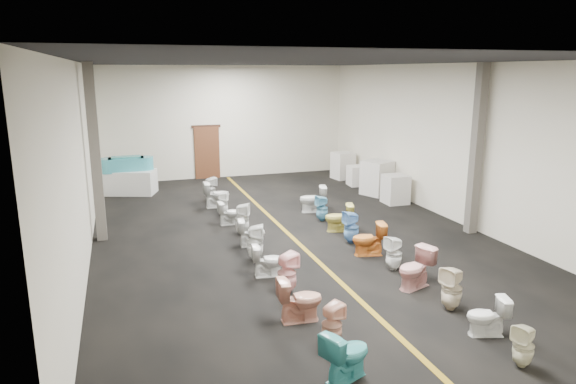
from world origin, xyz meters
The scene contains 39 objects.
floor centered at (0.00, 0.00, 0.00)m, with size 16.00×16.00×0.00m, color black.
ceiling centered at (0.00, 0.00, 4.50)m, with size 16.00×16.00×0.00m, color black.
wall_back centered at (0.00, 8.00, 2.25)m, with size 10.00×10.00×0.00m, color beige.
wall_front centered at (0.00, -8.00, 2.25)m, with size 10.00×10.00×0.00m, color beige.
wall_left centered at (-5.00, 0.00, 2.25)m, with size 16.00×16.00×0.00m, color beige.
wall_right centered at (5.00, 0.00, 2.25)m, with size 16.00×16.00×0.00m, color beige.
aisle_stripe centered at (0.00, 0.00, 0.00)m, with size 0.12×15.60×0.01m, color olive.
back_door centered at (-0.80, 7.94, 1.05)m, with size 1.00×0.10×2.10m, color #562D19.
door_frame centered at (-0.80, 7.95, 2.12)m, with size 1.15×0.08×0.10m, color #331C11.
column_left centered at (-4.75, 1.00, 2.25)m, with size 0.25×0.25×4.50m, color #59544C.
column_right centered at (4.75, -1.50, 2.25)m, with size 0.25×0.25×4.50m, color #59544C.
display_table centered at (-3.97, 6.13, 0.42)m, with size 1.90×0.95×0.84m, color silver.
bathtub centered at (-3.97, 6.13, 1.07)m, with size 1.86×0.66×0.55m.
appliance_crate_a centered at (4.40, 1.92, 0.47)m, with size 0.74×0.74×0.95m, color beige.
appliance_crate_b centered at (4.40, 3.22, 0.60)m, with size 0.88×0.88×1.21m, color beige.
appliance_crate_c centered at (4.40, 4.79, 0.38)m, with size 0.67×0.67×0.76m, color silver.
appliance_crate_d centered at (4.40, 6.12, 0.54)m, with size 0.75×0.75×1.08m, color silver.
toilet_left_0 centered at (-1.32, -6.69, 0.39)m, with size 0.43×0.76×0.77m, color teal.
toilet_left_1 centered at (-1.16, -5.79, 0.36)m, with size 0.33×0.33×0.73m, color #DFA085.
toilet_left_2 centered at (-1.36, -4.83, 0.40)m, with size 0.45×0.78×0.80m, color tan.
toilet_left_3 centered at (-1.22, -3.67, 0.42)m, with size 0.38×0.38×0.84m, color #F4AEAC.
toilet_left_4 centered at (-1.32, -2.71, 0.35)m, with size 0.39×0.68×0.69m, color white.
toilet_left_5 centered at (-1.34, -1.69, 0.42)m, with size 0.38×0.39×0.84m, color white.
toilet_left_6 centered at (-1.18, -0.73, 0.34)m, with size 0.38×0.67×0.69m, color silver.
toilet_left_7 centered at (-1.18, 0.28, 0.42)m, with size 0.38×0.39×0.85m, color silver.
toilet_left_8 centered at (-1.31, 1.28, 0.34)m, with size 0.38×0.66×0.67m, color silver.
toilet_left_9 centered at (-1.32, 2.27, 0.37)m, with size 0.33×0.34×0.73m, color white.
toilet_left_10 centered at (-1.31, 3.28, 0.42)m, with size 0.46×0.81×0.83m, color silver.
toilet_left_11 centered at (-1.35, 4.18, 0.40)m, with size 0.36×0.37×0.80m, color silver.
toilet_right_0 centered at (1.28, -7.23, 0.34)m, with size 0.31×0.31×0.68m, color beige.
toilet_right_1 centered at (1.40, -6.29, 0.34)m, with size 0.38×0.66×0.68m, color white.
toilet_right_2 centered at (1.42, -5.30, 0.42)m, with size 0.38×0.38×0.83m, color beige.
toilet_right_3 centered at (1.31, -4.24, 0.42)m, with size 0.46×0.81×0.83m, color #DB9994.
toilet_right_4 centered at (1.38, -3.27, 0.39)m, with size 0.35×0.36×0.78m, color white.
toilet_right_5 centered at (1.30, -2.24, 0.40)m, with size 0.44×0.78×0.79m, color orange.
toilet_right_6 centered at (1.28, -1.32, 0.42)m, with size 0.38×0.39×0.84m, color #69A1DC.
toilet_right_7 centered at (1.38, -0.31, 0.39)m, with size 0.43×0.76×0.77m, color #D0BF52.
toilet_right_8 centered at (1.32, 0.75, 0.38)m, with size 0.34×0.35×0.76m, color #67B0D0.
toilet_right_9 centered at (1.42, 1.76, 0.41)m, with size 0.46×0.81×0.83m, color white.
Camera 1 is at (-4.16, -12.61, 4.29)m, focal length 32.00 mm.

